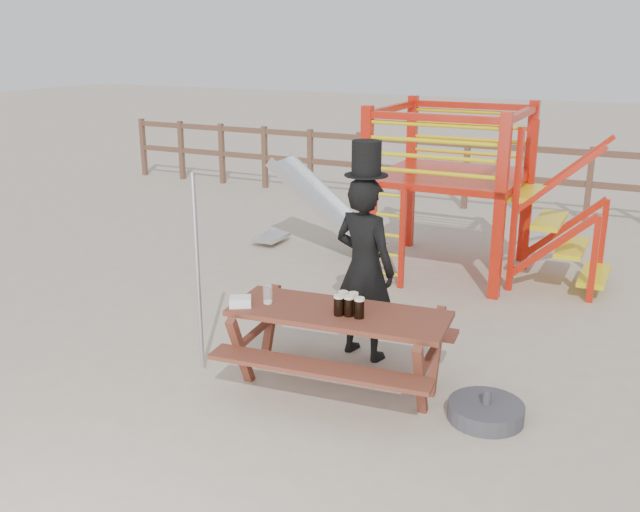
# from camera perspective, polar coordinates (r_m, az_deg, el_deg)

# --- Properties ---
(ground) EXTENTS (60.00, 60.00, 0.00)m
(ground) POSITION_cam_1_polar(r_m,az_deg,el_deg) (6.27, -1.43, -10.00)
(ground) COLOR #B5A48D
(ground) RESTS_ON ground
(back_fence) EXTENTS (15.09, 0.09, 1.20)m
(back_fence) POSITION_cam_1_polar(r_m,az_deg,el_deg) (12.40, 13.87, 6.80)
(back_fence) COLOR brown
(back_fence) RESTS_ON ground
(playground_fort) EXTENTS (4.71, 1.84, 2.10)m
(playground_fort) POSITION_cam_1_polar(r_m,az_deg,el_deg) (9.05, 9.89, 5.50)
(playground_fort) COLOR red
(playground_fort) RESTS_ON ground
(picnic_table) EXTENTS (1.92, 1.42, 0.70)m
(picnic_table) POSITION_cam_1_polar(r_m,az_deg,el_deg) (5.99, 1.50, -6.71)
(picnic_table) COLOR brown
(picnic_table) RESTS_ON ground
(man_with_hat) EXTENTS (0.70, 0.54, 2.01)m
(man_with_hat) POSITION_cam_1_polar(r_m,az_deg,el_deg) (6.45, 3.58, -0.59)
(man_with_hat) COLOR black
(man_with_hat) RESTS_ON ground
(metal_pole) EXTENTS (0.04, 0.04, 1.79)m
(metal_pole) POSITION_cam_1_polar(r_m,az_deg,el_deg) (6.25, -9.75, -1.46)
(metal_pole) COLOR #B2B2B7
(metal_pole) RESTS_ON ground
(parasol_base) EXTENTS (0.59, 0.59, 0.25)m
(parasol_base) POSITION_cam_1_polar(r_m,az_deg,el_deg) (5.82, 13.12, -12.01)
(parasol_base) COLOR #3B3B40
(parasol_base) RESTS_ON ground
(paper_bag) EXTENTS (0.23, 0.21, 0.08)m
(paper_bag) POSITION_cam_1_polar(r_m,az_deg,el_deg) (6.02, -6.40, -3.64)
(paper_bag) COLOR white
(paper_bag) RESTS_ON picnic_table
(stout_pints) EXTENTS (0.26, 0.19, 0.17)m
(stout_pints) POSITION_cam_1_polar(r_m,az_deg,el_deg) (5.79, 2.30, -3.90)
(stout_pints) COLOR black
(stout_pints) RESTS_ON picnic_table
(empty_glasses) EXTENTS (0.08, 0.08, 0.15)m
(empty_glasses) POSITION_cam_1_polar(r_m,az_deg,el_deg) (6.05, -4.20, -3.18)
(empty_glasses) COLOR silver
(empty_glasses) RESTS_ON picnic_table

